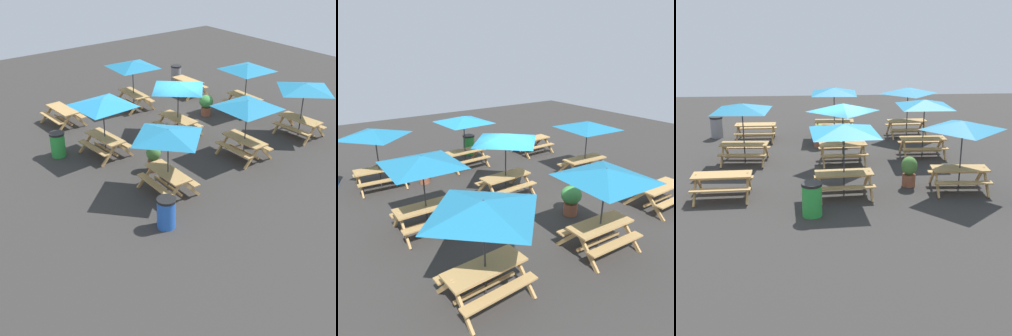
% 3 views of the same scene
% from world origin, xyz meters
% --- Properties ---
extents(ground_plane, '(31.95, 31.95, 0.00)m').
position_xyz_m(ground_plane, '(0.00, 0.00, 0.00)').
color(ground_plane, '#33302D').
rests_on(ground_plane, ground).
extents(picnic_table_0, '(2.82, 2.82, 2.34)m').
position_xyz_m(picnic_table_0, '(0.12, -3.79, 1.99)').
color(picnic_table_0, tan).
rests_on(picnic_table_0, ground).
extents(picnic_table_1, '(2.10, 2.10, 2.34)m').
position_xyz_m(picnic_table_1, '(3.85, -3.61, 1.99)').
color(picnic_table_1, tan).
rests_on(picnic_table_1, ground).
extents(picnic_table_2, '(2.83, 2.83, 2.34)m').
position_xyz_m(picnic_table_2, '(3.58, 0.33, 1.99)').
color(picnic_table_2, tan).
rests_on(picnic_table_2, ground).
extents(picnic_table_3, '(1.85, 1.59, 0.81)m').
position_xyz_m(picnic_table_3, '(-3.64, -3.73, 0.56)').
color(picnic_table_3, tan).
rests_on(picnic_table_3, ground).
extents(picnic_table_4, '(1.80, 1.54, 0.81)m').
position_xyz_m(picnic_table_4, '(-3.38, 3.33, 0.56)').
color(picnic_table_4, tan).
rests_on(picnic_table_4, ground).
extents(picnic_table_5, '(2.09, 2.09, 2.34)m').
position_xyz_m(picnic_table_5, '(3.60, 3.66, 1.99)').
color(picnic_table_5, tan).
rests_on(picnic_table_5, ground).
extents(picnic_table_6, '(2.10, 2.10, 2.34)m').
position_xyz_m(picnic_table_6, '(0.33, -0.33, 1.99)').
color(picnic_table_6, tan).
rests_on(picnic_table_6, ground).
extents(picnic_table_7, '(2.83, 2.83, 2.34)m').
position_xyz_m(picnic_table_7, '(0.21, 3.86, 1.99)').
color(picnic_table_7, tan).
rests_on(picnic_table_7, ground).
extents(picnic_table_8, '(2.82, 2.82, 2.34)m').
position_xyz_m(picnic_table_8, '(-3.44, -0.05, 1.99)').
color(picnic_table_8, tan).
rests_on(picnic_table_8, ground).
extents(trash_bin_green, '(0.59, 0.59, 0.98)m').
position_xyz_m(trash_bin_green, '(-0.89, -5.32, 0.49)').
color(trash_bin_green, green).
rests_on(trash_bin_green, ground).
extents(trash_bin_gray, '(0.59, 0.59, 0.98)m').
position_xyz_m(trash_bin_gray, '(-5.25, 4.04, 0.49)').
color(trash_bin_gray, gray).
rests_on(trash_bin_gray, ground).
extents(potted_plant_0, '(0.65, 0.65, 0.98)m').
position_xyz_m(potted_plant_0, '(-0.55, 2.07, 0.57)').
color(potted_plant_0, '#935138').
rests_on(potted_plant_0, ground).
extents(potted_plant_1, '(0.53, 0.53, 1.01)m').
position_xyz_m(potted_plant_1, '(2.33, -3.09, 0.55)').
color(potted_plant_1, '#935138').
rests_on(potted_plant_1, ground).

